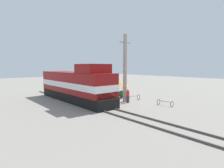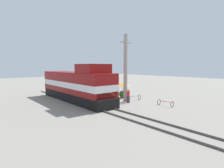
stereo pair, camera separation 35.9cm
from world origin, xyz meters
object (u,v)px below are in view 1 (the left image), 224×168
vendor_umbrella (122,84)px  billboard_sign (101,81)px  locomotive (76,85)px  person_bystander (128,95)px  bicycle (132,98)px  bicycle_spare (165,103)px  utility_pole (125,68)px

vendor_umbrella → billboard_sign: (-1.14, 3.48, 0.27)m
vendor_umbrella → billboard_sign: 3.67m
locomotive → person_bystander: size_ratio=8.34×
billboard_sign → person_bystander: 6.79m
bicycle → locomotive: bearing=-107.6°
billboard_sign → person_bystander: bearing=-98.0°
vendor_umbrella → bicycle_spare: 7.19m
vendor_umbrella → bicycle: size_ratio=1.06×
utility_pole → billboard_sign: 6.37m
utility_pole → bicycle_spare: size_ratio=4.75×
bicycle → bicycle_spare: bicycle is taller
utility_pole → person_bystander: 3.34m
billboard_sign → person_bystander: size_ratio=1.74×
vendor_umbrella → bicycle: 2.94m
utility_pole → bicycle: (1.47, 0.05, -3.83)m
utility_pole → bicycle_spare: 6.22m
utility_pole → locomotive: bearing=133.9°
utility_pole → bicycle: 4.10m
locomotive → bicycle_spare: (6.20, -9.00, -1.68)m
bicycle → vendor_umbrella: bearing=-171.4°
locomotive → vendor_umbrella: (6.28, -1.99, -0.11)m
vendor_umbrella → person_bystander: bearing=-123.4°
billboard_sign → utility_pole: bearing=-97.8°
person_bystander → bicycle_spare: bearing=-63.0°
bicycle → bicycle_spare: (0.41, -4.55, -0.03)m
locomotive → billboard_sign: locomotive is taller
vendor_umbrella → billboard_sign: size_ratio=0.72×
vendor_umbrella → locomotive: bearing=162.4°
locomotive → person_bystander: bearing=-50.5°
bicycle → bicycle_spare: bearing=25.2°
vendor_umbrella → bicycle: (-0.50, -2.46, -1.54)m
person_bystander → bicycle: 1.79m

